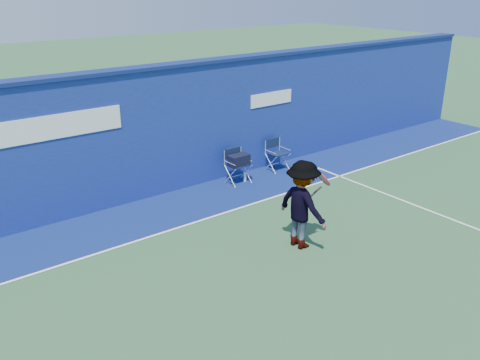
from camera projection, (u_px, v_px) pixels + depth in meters
ground at (299, 290)px, 8.57m from camera, size 80.00×80.00×0.00m
stadium_wall at (148, 132)px, 11.85m from camera, size 24.00×0.50×3.08m
out_of_bounds_strip at (175, 208)px, 11.61m from camera, size 24.00×1.80×0.01m
court_lines at (276, 274)px, 9.01m from camera, size 24.00×12.00×0.01m
directors_chair_left at (238, 169)px, 12.94m from camera, size 0.52×0.49×0.89m
directors_chair_right at (277, 160)px, 13.87m from camera, size 0.51×0.45×0.85m
water_bottle at (245, 177)px, 13.10m from camera, size 0.07×0.07×0.25m
tennis_player at (302, 205)px, 9.68m from camera, size 0.91×1.16×1.76m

